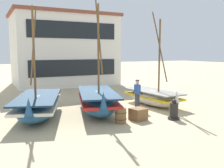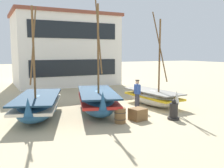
# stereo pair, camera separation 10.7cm
# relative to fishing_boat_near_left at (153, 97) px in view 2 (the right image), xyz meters

# --- Properties ---
(ground_plane) EXTENTS (120.00, 120.00, 0.00)m
(ground_plane) POSITION_rel_fishing_boat_near_left_xyz_m (-2.53, -0.47, -0.52)
(ground_plane) COLOR tan
(fishing_boat_near_left) EXTENTS (1.86, 4.21, 5.59)m
(fishing_boat_near_left) POSITION_rel_fishing_boat_near_left_xyz_m (0.00, 0.00, 0.00)
(fishing_boat_near_left) COLOR silver
(fishing_boat_near_left) RESTS_ON ground
(fishing_boat_centre_large) EXTENTS (3.38, 5.22, 5.46)m
(fishing_boat_centre_large) POSITION_rel_fishing_boat_near_left_xyz_m (-6.80, 0.21, 0.09)
(fishing_boat_centre_large) COLOR #23517A
(fishing_boat_centre_large) RESTS_ON ground
(fishing_boat_far_right) EXTENTS (3.14, 5.13, 6.46)m
(fishing_boat_far_right) POSITION_rel_fishing_boat_near_left_xyz_m (-3.79, -0.25, 0.14)
(fishing_boat_far_right) COLOR #23517A
(fishing_boat_far_right) RESTS_ON ground
(fisherman_by_hull) EXTENTS (0.26, 0.36, 1.68)m
(fisherman_by_hull) POSITION_rel_fishing_boat_near_left_xyz_m (-1.40, -0.41, 0.31)
(fisherman_by_hull) COLOR #33333D
(fisherman_by_hull) RESTS_ON ground
(capstan_winch) EXTENTS (0.58, 0.58, 0.98)m
(capstan_winch) POSITION_rel_fishing_boat_near_left_xyz_m (-1.00, -3.08, -0.13)
(capstan_winch) COLOR black
(capstan_winch) RESTS_ON ground
(wooden_barrel) EXTENTS (0.56, 0.56, 0.70)m
(wooden_barrel) POSITION_rel_fishing_boat_near_left_xyz_m (-3.61, -2.47, -0.17)
(wooden_barrel) COLOR brown
(wooden_barrel) RESTS_ON ground
(cargo_crate) EXTENTS (0.79, 0.79, 0.57)m
(cargo_crate) POSITION_rel_fishing_boat_near_left_xyz_m (-2.60, -2.39, -0.24)
(cargo_crate) COLOR brown
(cargo_crate) RESTS_ON ground
(harbor_building_main) EXTENTS (9.93, 6.68, 6.94)m
(harbor_building_main) POSITION_rel_fishing_boat_near_left_xyz_m (-1.87, 12.54, 2.96)
(harbor_building_main) COLOR white
(harbor_building_main) RESTS_ON ground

